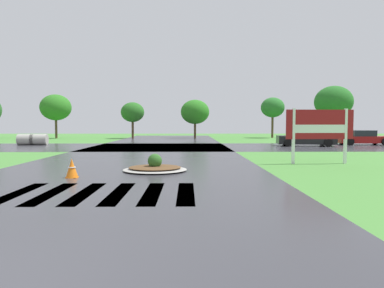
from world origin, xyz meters
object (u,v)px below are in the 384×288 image
object	(u,v)px
estate_billboard	(320,127)
car_silver_hatch	(363,138)
traffic_cone	(72,168)
median_island	(155,168)
car_dark_suv	(305,138)
drainage_pipe_stack	(33,140)

from	to	relation	value
estate_billboard	car_silver_hatch	distance (m)	16.91
estate_billboard	traffic_cone	xyz separation A→B (m)	(-10.08, -4.11, -1.39)
car_silver_hatch	traffic_cone	world-z (taller)	car_silver_hatch
median_island	car_dark_suv	distance (m)	18.66
car_dark_suv	traffic_cone	world-z (taller)	car_dark_suv
car_silver_hatch	drainage_pipe_stack	xyz separation A→B (m)	(-28.63, -0.02, -0.11)
car_dark_suv	drainage_pipe_stack	xyz separation A→B (m)	(-23.04, 1.52, -0.16)
car_silver_hatch	drainage_pipe_stack	bearing A→B (deg)	-177.98
median_island	car_dark_suv	size ratio (longest dim) A/B	0.53
estate_billboard	car_silver_hatch	size ratio (longest dim) A/B	0.72
car_dark_suv	drainage_pipe_stack	bearing A→B (deg)	-177.06
car_silver_hatch	traffic_cone	distance (m)	26.55
median_island	car_silver_hatch	world-z (taller)	car_silver_hatch
estate_billboard	car_silver_hatch	world-z (taller)	estate_billboard
estate_billboard	car_dark_suv	world-z (taller)	estate_billboard
estate_billboard	median_island	distance (m)	7.94
car_silver_hatch	estate_billboard	bearing A→B (deg)	-120.93
car_silver_hatch	drainage_pipe_stack	size ratio (longest dim) A/B	1.78
median_island	drainage_pipe_stack	world-z (taller)	drainage_pipe_stack
median_island	traffic_cone	size ratio (longest dim) A/B	3.78
median_island	estate_billboard	bearing A→B (deg)	18.35
median_island	car_silver_hatch	bearing A→B (deg)	45.10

